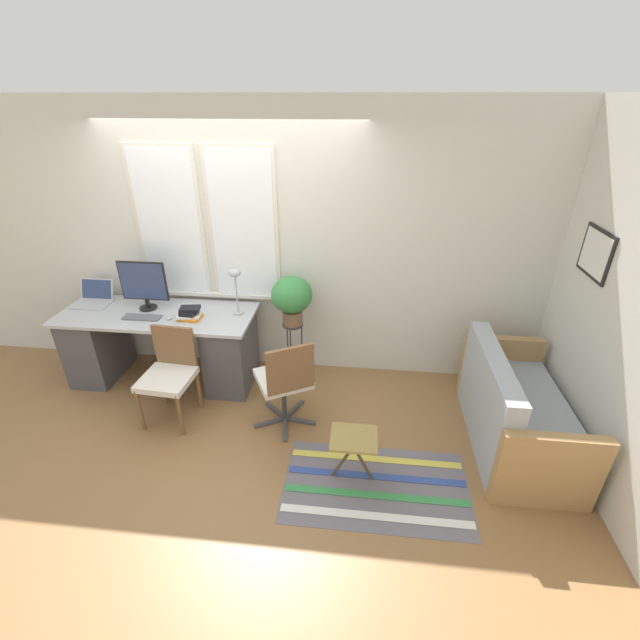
# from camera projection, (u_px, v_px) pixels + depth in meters

# --- Properties ---
(ground_plane) EXTENTS (14.00, 14.00, 0.00)m
(ground_plane) POSITION_uv_depth(u_px,v_px,m) (227.00, 404.00, 4.19)
(ground_plane) COLOR olive
(wall_back_with_window) EXTENTS (9.00, 0.12, 2.70)m
(wall_back_with_window) POSITION_uv_depth(u_px,v_px,m) (236.00, 245.00, 4.26)
(wall_back_with_window) COLOR silver
(wall_back_with_window) RESTS_ON ground_plane
(wall_right_with_picture) EXTENTS (0.08, 9.00, 2.70)m
(wall_right_with_picture) POSITION_uv_depth(u_px,v_px,m) (602.00, 292.00, 3.26)
(wall_right_with_picture) COLOR silver
(wall_right_with_picture) RESTS_ON ground_plane
(desk) EXTENTS (1.92, 0.72, 0.77)m
(desk) POSITION_uv_depth(u_px,v_px,m) (163.00, 344.00, 4.39)
(desk) COLOR #B2B7BC
(desk) RESTS_ON ground_plane
(laptop) EXTENTS (0.35, 0.30, 0.23)m
(laptop) POSITION_uv_depth(u_px,v_px,m) (93.00, 299.00, 4.39)
(laptop) COLOR #B7B7BC
(laptop) RESTS_ON desk
(monitor) EXTENTS (0.47, 0.17, 0.50)m
(monitor) POSITION_uv_depth(u_px,v_px,m) (144.00, 284.00, 4.19)
(monitor) COLOR black
(monitor) RESTS_ON desk
(keyboard) EXTENTS (0.36, 0.12, 0.02)m
(keyboard) POSITION_uv_depth(u_px,v_px,m) (142.00, 317.00, 4.12)
(keyboard) COLOR slate
(keyboard) RESTS_ON desk
(mouse) EXTENTS (0.04, 0.06, 0.03)m
(mouse) POSITION_uv_depth(u_px,v_px,m) (169.00, 318.00, 4.09)
(mouse) COLOR silver
(mouse) RESTS_ON desk
(desk_lamp) EXTENTS (0.12, 0.12, 0.46)m
(desk_lamp) POSITION_uv_depth(u_px,v_px,m) (235.00, 280.00, 4.05)
(desk_lamp) COLOR #ADADB2
(desk_lamp) RESTS_ON desk
(book_stack) EXTENTS (0.24, 0.19, 0.12)m
(book_stack) POSITION_uv_depth(u_px,v_px,m) (189.00, 314.00, 4.09)
(book_stack) COLOR orange
(book_stack) RESTS_ON desk
(desk_chair_wooden) EXTENTS (0.46, 0.47, 0.85)m
(desk_chair_wooden) POSITION_uv_depth(u_px,v_px,m) (169.00, 372.00, 3.84)
(desk_chair_wooden) COLOR brown
(desk_chair_wooden) RESTS_ON ground_plane
(office_chair_swivel) EXTENTS (0.59, 0.60, 0.91)m
(office_chair_swivel) POSITION_uv_depth(u_px,v_px,m) (285.00, 380.00, 3.70)
(office_chair_swivel) COLOR #47474C
(office_chair_swivel) RESTS_ON ground_plane
(couch_loveseat) EXTENTS (0.72, 1.42, 0.83)m
(couch_loveseat) POSITION_uv_depth(u_px,v_px,m) (514.00, 413.00, 3.62)
(couch_loveseat) COLOR #9EA8B2
(couch_loveseat) RESTS_ON ground_plane
(plant_stand) EXTENTS (0.21, 0.21, 0.67)m
(plant_stand) POSITION_uv_depth(u_px,v_px,m) (293.00, 333.00, 4.30)
(plant_stand) COLOR #333338
(plant_stand) RESTS_ON ground_plane
(potted_plant) EXTENTS (0.40, 0.40, 0.49)m
(potted_plant) POSITION_uv_depth(u_px,v_px,m) (292.00, 297.00, 4.11)
(potted_plant) COLOR brown
(potted_plant) RESTS_ON plant_stand
(floor_rug_striped) EXTENTS (1.42, 0.82, 0.01)m
(floor_rug_striped) POSITION_uv_depth(u_px,v_px,m) (376.00, 486.00, 3.31)
(floor_rug_striped) COLOR slate
(floor_rug_striped) RESTS_ON ground_plane
(folding_stool) EXTENTS (0.35, 0.30, 0.43)m
(folding_stool) POSITION_uv_depth(u_px,v_px,m) (354.00, 442.00, 3.21)
(folding_stool) COLOR olive
(folding_stool) RESTS_ON ground_plane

